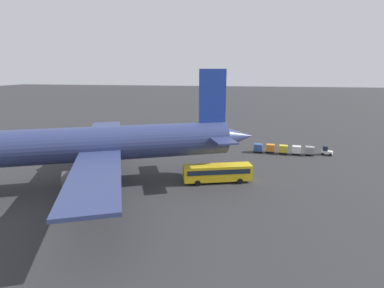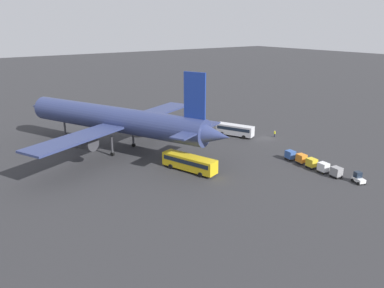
{
  "view_description": "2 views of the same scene",
  "coord_description": "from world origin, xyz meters",
  "px_view_note": "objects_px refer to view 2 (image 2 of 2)",
  "views": [
    {
      "loc": [
        -11.66,
        79.57,
        19.3
      ],
      "look_at": [
        -0.69,
        20.14,
        4.37
      ],
      "focal_mm": 28.0,
      "sensor_mm": 36.0,
      "label": 1
    },
    {
      "loc": [
        -64.49,
        70.38,
        28.46
      ],
      "look_at": [
        -2.44,
        25.67,
        3.75
      ],
      "focal_mm": 35.0,
      "sensor_mm": 36.0,
      "label": 2
    }
  ],
  "objects_px": {
    "cargo_cart_grey": "(336,172)",
    "worker_person": "(275,134)",
    "airplane": "(116,120)",
    "cargo_cart_blue": "(290,155)",
    "shuttle_bus_far": "(189,162)",
    "baggage_tug": "(358,178)",
    "cargo_cart_orange": "(301,158)",
    "cargo_cart_yellow": "(312,163)",
    "cargo_cart_white": "(323,167)",
    "shuttle_bus_near": "(235,129)"
  },
  "relations": [
    {
      "from": "shuttle_bus_near",
      "to": "cargo_cart_grey",
      "type": "bearing_deg",
      "value": 151.26
    },
    {
      "from": "airplane",
      "to": "cargo_cart_blue",
      "type": "relative_size",
      "value": 25.36
    },
    {
      "from": "shuttle_bus_far",
      "to": "cargo_cart_blue",
      "type": "height_order",
      "value": "shuttle_bus_far"
    },
    {
      "from": "cargo_cart_grey",
      "to": "baggage_tug",
      "type": "bearing_deg",
      "value": -164.83
    },
    {
      "from": "worker_person",
      "to": "cargo_cart_orange",
      "type": "xyz_separation_m",
      "value": [
        -16.79,
        10.21,
        0.32
      ]
    },
    {
      "from": "worker_person",
      "to": "cargo_cart_white",
      "type": "bearing_deg",
      "value": 154.51
    },
    {
      "from": "worker_person",
      "to": "cargo_cart_yellow",
      "type": "height_order",
      "value": "cargo_cart_yellow"
    },
    {
      "from": "cargo_cart_grey",
      "to": "cargo_cart_yellow",
      "type": "xyz_separation_m",
      "value": [
        5.87,
        -0.15,
        0.0
      ]
    },
    {
      "from": "baggage_tug",
      "to": "cargo_cart_yellow",
      "type": "relative_size",
      "value": 1.24
    },
    {
      "from": "cargo_cart_grey",
      "to": "cargo_cart_blue",
      "type": "height_order",
      "value": "same"
    },
    {
      "from": "baggage_tug",
      "to": "cargo_cart_grey",
      "type": "xyz_separation_m",
      "value": [
        3.97,
        1.08,
        0.25
      ]
    },
    {
      "from": "cargo_cart_yellow",
      "to": "cargo_cart_blue",
      "type": "height_order",
      "value": "same"
    },
    {
      "from": "cargo_cart_grey",
      "to": "cargo_cart_white",
      "type": "relative_size",
      "value": 1.0
    },
    {
      "from": "cargo_cart_white",
      "to": "cargo_cart_yellow",
      "type": "xyz_separation_m",
      "value": [
        2.94,
        -0.15,
        0.0
      ]
    },
    {
      "from": "cargo_cart_yellow",
      "to": "shuttle_bus_far",
      "type": "bearing_deg",
      "value": 57.51
    },
    {
      "from": "cargo_cart_grey",
      "to": "cargo_cart_white",
      "type": "distance_m",
      "value": 2.94
    },
    {
      "from": "shuttle_bus_far",
      "to": "baggage_tug",
      "type": "height_order",
      "value": "shuttle_bus_far"
    },
    {
      "from": "baggage_tug",
      "to": "cargo_cart_yellow",
      "type": "bearing_deg",
      "value": 25.44
    },
    {
      "from": "airplane",
      "to": "cargo_cart_yellow",
      "type": "relative_size",
      "value": 25.36
    },
    {
      "from": "baggage_tug",
      "to": "cargo_cart_blue",
      "type": "height_order",
      "value": "baggage_tug"
    },
    {
      "from": "shuttle_bus_far",
      "to": "cargo_cart_blue",
      "type": "bearing_deg",
      "value": -127.17
    },
    {
      "from": "airplane",
      "to": "cargo_cart_orange",
      "type": "bearing_deg",
      "value": -161.96
    },
    {
      "from": "shuttle_bus_near",
      "to": "baggage_tug",
      "type": "relative_size",
      "value": 3.78
    },
    {
      "from": "shuttle_bus_far",
      "to": "cargo_cart_white",
      "type": "distance_m",
      "value": 26.77
    },
    {
      "from": "cargo_cart_grey",
      "to": "cargo_cart_white",
      "type": "xyz_separation_m",
      "value": [
        2.94,
        0.0,
        0.0
      ]
    },
    {
      "from": "shuttle_bus_far",
      "to": "cargo_cart_blue",
      "type": "relative_size",
      "value": 5.65
    },
    {
      "from": "cargo_cart_grey",
      "to": "worker_person",
      "type": "bearing_deg",
      "value": -22.88
    },
    {
      "from": "cargo_cart_grey",
      "to": "cargo_cart_yellow",
      "type": "distance_m",
      "value": 5.88
    },
    {
      "from": "cargo_cart_yellow",
      "to": "cargo_cart_blue",
      "type": "xyz_separation_m",
      "value": [
        5.87,
        -0.33,
        0.0
      ]
    },
    {
      "from": "shuttle_bus_far",
      "to": "shuttle_bus_near",
      "type": "bearing_deg",
      "value": -79.26
    },
    {
      "from": "cargo_cart_blue",
      "to": "shuttle_bus_near",
      "type": "bearing_deg",
      "value": -6.68
    },
    {
      "from": "cargo_cart_yellow",
      "to": "baggage_tug",
      "type": "bearing_deg",
      "value": -174.62
    },
    {
      "from": "shuttle_bus_near",
      "to": "cargo_cart_orange",
      "type": "bearing_deg",
      "value": 150.78
    },
    {
      "from": "cargo_cart_blue",
      "to": "cargo_cart_yellow",
      "type": "bearing_deg",
      "value": 176.81
    },
    {
      "from": "shuttle_bus_near",
      "to": "baggage_tug",
      "type": "xyz_separation_m",
      "value": [
        -36.33,
        1.81,
        -0.89
      ]
    },
    {
      "from": "cargo_cart_yellow",
      "to": "cargo_cart_orange",
      "type": "bearing_deg",
      "value": -8.56
    },
    {
      "from": "shuttle_bus_far",
      "to": "cargo_cart_grey",
      "type": "bearing_deg",
      "value": -150.24
    },
    {
      "from": "baggage_tug",
      "to": "cargo_cart_grey",
      "type": "distance_m",
      "value": 4.12
    },
    {
      "from": "worker_person",
      "to": "baggage_tug",
      "type": "bearing_deg",
      "value": 161.79
    },
    {
      "from": "cargo_cart_orange",
      "to": "cargo_cart_blue",
      "type": "distance_m",
      "value": 2.94
    },
    {
      "from": "shuttle_bus_near",
      "to": "shuttle_bus_far",
      "type": "relative_size",
      "value": 0.83
    },
    {
      "from": "shuttle_bus_far",
      "to": "baggage_tug",
      "type": "bearing_deg",
      "value": -154.14
    },
    {
      "from": "shuttle_bus_near",
      "to": "worker_person",
      "type": "distance_m",
      "value": 10.45
    },
    {
      "from": "shuttle_bus_far",
      "to": "baggage_tug",
      "type": "xyz_separation_m",
      "value": [
        -23.37,
        -22.17,
        -0.95
      ]
    },
    {
      "from": "shuttle_bus_far",
      "to": "cargo_cart_orange",
      "type": "relative_size",
      "value": 5.65
    },
    {
      "from": "airplane",
      "to": "shuttle_bus_far",
      "type": "distance_m",
      "value": 22.12
    },
    {
      "from": "shuttle_bus_near",
      "to": "cargo_cart_blue",
      "type": "distance_m",
      "value": 20.76
    },
    {
      "from": "baggage_tug",
      "to": "worker_person",
      "type": "xyz_separation_m",
      "value": [
        29.57,
        -9.73,
        -0.07
      ]
    },
    {
      "from": "airplane",
      "to": "worker_person",
      "type": "bearing_deg",
      "value": -134.42
    },
    {
      "from": "baggage_tug",
      "to": "cargo_cart_white",
      "type": "height_order",
      "value": "baggage_tug"
    }
  ]
}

